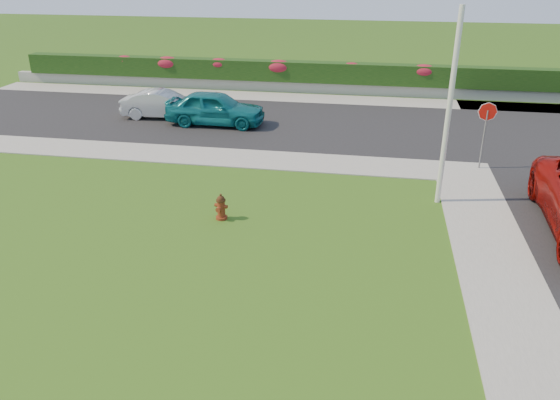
% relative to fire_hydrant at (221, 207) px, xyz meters
% --- Properties ---
extents(ground, '(120.00, 120.00, 0.00)m').
position_rel_fire_hydrant_xyz_m(ground, '(0.49, -3.82, -0.37)').
color(ground, black).
rests_on(ground, ground).
extents(street_far, '(26.00, 8.00, 0.04)m').
position_rel_fire_hydrant_xyz_m(street_far, '(-4.51, 10.18, -0.35)').
color(street_far, black).
rests_on(street_far, ground).
extents(sidewalk_right, '(2.00, 20.00, 0.04)m').
position_rel_fire_hydrant_xyz_m(sidewalk_right, '(7.49, -5.82, -0.35)').
color(sidewalk_right, gray).
rests_on(sidewalk_right, ground).
extents(sidewalk_far, '(24.00, 2.00, 0.04)m').
position_rel_fire_hydrant_xyz_m(sidewalk_far, '(-5.51, 5.18, -0.35)').
color(sidewalk_far, gray).
rests_on(sidewalk_far, ground).
extents(curb_corner, '(2.00, 2.00, 0.04)m').
position_rel_fire_hydrant_xyz_m(curb_corner, '(7.49, 5.18, -0.35)').
color(curb_corner, gray).
rests_on(curb_corner, ground).
extents(sidewalk_beyond, '(34.00, 2.00, 0.04)m').
position_rel_fire_hydrant_xyz_m(sidewalk_beyond, '(-0.51, 15.18, -0.35)').
color(sidewalk_beyond, gray).
rests_on(sidewalk_beyond, ground).
extents(retaining_wall, '(34.00, 0.40, 0.60)m').
position_rel_fire_hydrant_xyz_m(retaining_wall, '(-0.51, 16.68, -0.07)').
color(retaining_wall, gray).
rests_on(retaining_wall, ground).
extents(hedge, '(32.00, 0.90, 1.10)m').
position_rel_fire_hydrant_xyz_m(hedge, '(-0.51, 16.78, 0.78)').
color(hedge, black).
rests_on(hedge, retaining_wall).
extents(fire_hydrant, '(0.41, 0.39, 0.79)m').
position_rel_fire_hydrant_xyz_m(fire_hydrant, '(0.00, 0.00, 0.00)').
color(fire_hydrant, '#54250D').
rests_on(fire_hydrant, ground).
extents(sedan_teal, '(4.48, 1.83, 1.52)m').
position_rel_fire_hydrant_xyz_m(sedan_teal, '(-2.89, 9.42, 0.43)').
color(sedan_teal, '#0E646C').
rests_on(sedan_teal, street_far).
extents(sedan_silver, '(3.99, 1.67, 1.28)m').
position_rel_fire_hydrant_xyz_m(sedan_silver, '(-5.65, 10.12, 0.31)').
color(sedan_silver, '#B3B7BB').
rests_on(sedan_silver, street_far).
extents(utility_pole, '(0.16, 0.16, 5.88)m').
position_rel_fire_hydrant_xyz_m(utility_pole, '(6.36, 2.36, 2.57)').
color(utility_pole, silver).
rests_on(utility_pole, ground).
extents(stop_sign, '(0.67, 0.06, 2.46)m').
position_rel_fire_hydrant_xyz_m(stop_sign, '(8.10, 5.65, 1.44)').
color(stop_sign, slate).
rests_on(stop_sign, ground).
extents(flower_clump_a, '(1.10, 0.71, 0.55)m').
position_rel_fire_hydrant_xyz_m(flower_clump_a, '(-10.51, 16.68, 1.11)').
color(flower_clump_a, '#A91C32').
rests_on(flower_clump_a, hedge).
extents(flower_clump_b, '(1.46, 0.94, 0.73)m').
position_rel_fire_hydrant_xyz_m(flower_clump_b, '(-7.85, 16.68, 1.04)').
color(flower_clump_b, '#A91C32').
rests_on(flower_clump_b, hedge).
extents(flower_clump_c, '(1.23, 0.79, 0.62)m').
position_rel_fire_hydrant_xyz_m(flower_clump_c, '(-4.75, 16.68, 1.08)').
color(flower_clump_c, '#A91C32').
rests_on(flower_clump_c, hedge).
extents(flower_clump_d, '(1.50, 0.97, 0.75)m').
position_rel_fire_hydrant_xyz_m(flower_clump_d, '(-1.27, 16.68, 1.03)').
color(flower_clump_d, '#A91C32').
rests_on(flower_clump_d, hedge).
extents(flower_clump_e, '(1.06, 0.68, 0.53)m').
position_rel_fire_hydrant_xyz_m(flower_clump_e, '(2.80, 16.68, 1.12)').
color(flower_clump_e, '#A91C32').
rests_on(flower_clump_e, hedge).
extents(flower_clump_f, '(1.36, 0.88, 0.68)m').
position_rel_fire_hydrant_xyz_m(flower_clump_f, '(6.69, 16.68, 1.06)').
color(flower_clump_f, '#A91C32').
rests_on(flower_clump_f, hedge).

